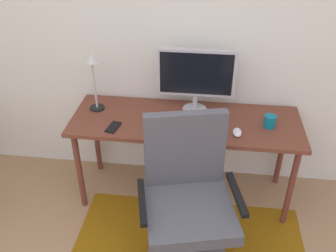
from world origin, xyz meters
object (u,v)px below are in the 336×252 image
object	(u,v)px
cell_phone	(113,127)
office_chair	(187,211)
monitor	(196,75)
desk_lamp	(93,72)
desk	(186,128)
keyboard	(192,130)
coffee_cup	(270,121)
computer_mouse	(237,132)

from	to	relation	value
cell_phone	office_chair	world-z (taller)	office_chair
monitor	desk_lamp	world-z (taller)	monitor
desk	cell_phone	xyz separation A→B (m)	(-0.50, -0.16, 0.08)
desk_lamp	office_chair	xyz separation A→B (m)	(0.75, -0.72, -0.57)
monitor	cell_phone	distance (m)	0.69
cell_phone	office_chair	size ratio (longest dim) A/B	0.13
desk	keyboard	world-z (taller)	keyboard
desk_lamp	keyboard	bearing A→B (deg)	-16.57
monitor	office_chair	distance (m)	0.96
cell_phone	coffee_cup	bearing A→B (deg)	18.23
desk_lamp	monitor	bearing A→B (deg)	5.28
monitor	office_chair	size ratio (longest dim) A/B	0.53
desk	coffee_cup	bearing A→B (deg)	-1.88
monitor	cell_phone	world-z (taller)	monitor
monitor	office_chair	world-z (taller)	monitor
monitor	coffee_cup	bearing A→B (deg)	-17.19
desk_lamp	cell_phone	bearing A→B (deg)	-52.75
computer_mouse	monitor	bearing A→B (deg)	136.47
keyboard	office_chair	bearing A→B (deg)	-88.45
desk	coffee_cup	distance (m)	0.60
cell_phone	desk_lamp	bearing A→B (deg)	137.89
keyboard	desk_lamp	distance (m)	0.82
coffee_cup	desk_lamp	xyz separation A→B (m)	(-1.27, 0.10, 0.26)
desk	computer_mouse	world-z (taller)	computer_mouse
desk	office_chair	bearing A→B (deg)	-83.92
monitor	keyboard	xyz separation A→B (m)	(-0.00, -0.29, -0.28)
computer_mouse	desk_lamp	distance (m)	1.11
keyboard	office_chair	world-z (taller)	office_chair
desk	computer_mouse	size ratio (longest dim) A/B	16.00
desk	monitor	world-z (taller)	monitor
desk	office_chair	size ratio (longest dim) A/B	1.57
office_chair	cell_phone	bearing A→B (deg)	126.52
monitor	desk_lamp	xyz separation A→B (m)	(-0.74, -0.07, 0.02)
monitor	keyboard	distance (m)	0.40
desk	office_chair	xyz separation A→B (m)	(0.07, -0.64, -0.19)
keyboard	office_chair	distance (m)	0.57
coffee_cup	office_chair	size ratio (longest dim) A/B	0.08
monitor	desk_lamp	bearing A→B (deg)	-174.72
cell_phone	monitor	bearing A→B (deg)	39.96
monitor	coffee_cup	distance (m)	0.61
desk	cell_phone	bearing A→B (deg)	-161.74
desk	keyboard	size ratio (longest dim) A/B	3.87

